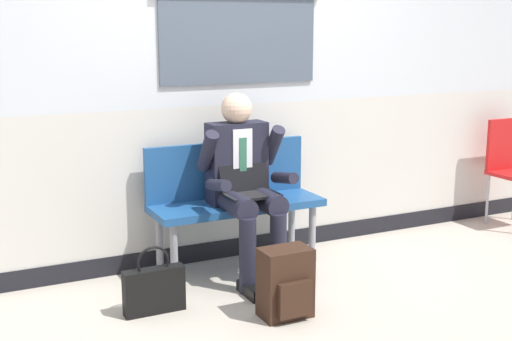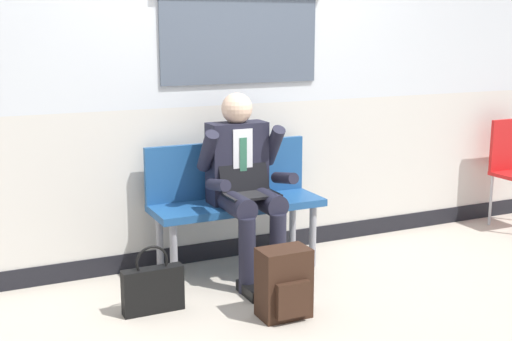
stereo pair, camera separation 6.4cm
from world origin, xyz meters
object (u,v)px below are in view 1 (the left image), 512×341
Objects in this scene: folding_chair at (511,162)px; person_seated at (245,181)px; bench_with_person at (233,194)px; handbag at (154,289)px; backpack at (286,284)px.

person_seated is at bearing -176.95° from folding_chair.
handbag is at bearing -145.73° from bench_with_person.
bench_with_person is 0.97m from backpack.
handbag is 3.37m from folding_chair.
person_seated is 2.99× the size of backpack.
folding_chair reaches higher than bench_with_person.
handbag is at bearing -157.31° from person_seated.
folding_chair is at bearing 3.05° from person_seated.
folding_chair is (2.57, 0.14, -0.12)m from person_seated.
handbag is 0.46× the size of folding_chair.
backpack is (-0.07, -0.71, -0.46)m from person_seated.
bench_with_person is 2.86× the size of backpack.
backpack is 2.79m from folding_chair.
bench_with_person is at bearing 90.00° from person_seated.
person_seated is 1.37× the size of folding_chair.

